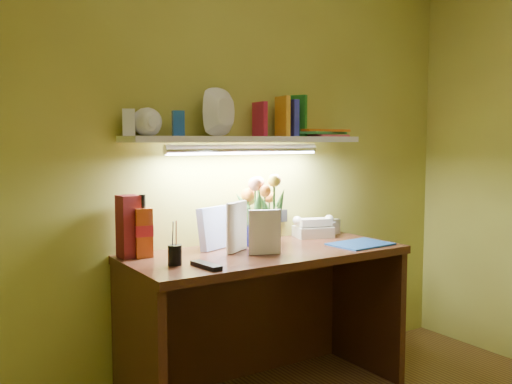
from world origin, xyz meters
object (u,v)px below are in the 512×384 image
Objects in this scene: desk_clock at (332,227)px; whisky_bottle at (143,226)px; desk at (266,324)px; flower_bouquet at (261,209)px; telephone at (313,226)px.

whisky_bottle is (-1.17, -0.02, 0.10)m from desk_clock.
desk is 0.59m from flower_bouquet.
telephone is 0.16m from desk_clock.
telephone is 1.02m from whisky_bottle.
desk is at bearing -18.13° from whisky_bottle.
flower_bouquet is at bearing 65.32° from desk.
desk is 4.76× the size of whisky_bottle.
whisky_bottle is (-0.65, 0.02, -0.04)m from flower_bouquet.
desk_clock is 1.17m from whisky_bottle.
flower_bouquet is at bearing -176.57° from desk_clock.
flower_bouquet is 0.39m from telephone.
desk_clock is at bearing 4.17° from flower_bouquet.
desk_clock reaches higher than desk.
flower_bouquet reaches higher than desk.
telephone is at bearing -175.48° from desk_clock.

